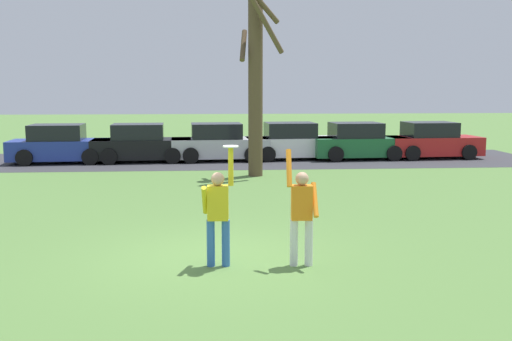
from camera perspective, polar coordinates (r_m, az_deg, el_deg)
The scene contains 12 objects.
ground_plane at distance 10.79m, azimuth -4.32°, elevation -8.50°, with size 120.00×120.00×0.00m, color #567F3D.
person_catcher at distance 10.06m, azimuth -3.74°, elevation -3.94°, with size 0.55×0.49×2.08m.
person_defender at distance 10.10m, azimuth 4.49°, elevation -3.91°, with size 0.56×0.49×2.04m.
frisbee_disc at distance 9.88m, azimuth -2.49°, elevation 2.37°, with size 0.27×0.27×0.02m, color white.
parked_car_blue at distance 25.45m, azimuth -18.57°, elevation 2.35°, with size 4.20×2.22×1.59m.
parked_car_black at distance 24.99m, azimuth -11.16°, elevation 2.52°, with size 4.20×2.22×1.59m.
parked_car_silver at distance 24.95m, azimuth -3.63°, elevation 2.65°, with size 4.20×2.22×1.59m.
parked_car_white at distance 25.47m, azimuth 3.59°, elevation 2.76°, with size 4.20×2.22×1.59m.
parked_car_green at distance 25.79m, azimuth 9.93°, elevation 2.72°, with size 4.20×2.22×1.59m.
parked_car_red at distance 26.95m, azimuth 16.77°, elevation 2.72°, with size 4.20×2.22×1.59m.
parking_strip at distance 25.20m, azimuth -0.17°, elevation 1.07°, with size 24.59×6.40×0.01m, color #38383D.
bare_tree_tall at distance 20.36m, azimuth -0.01°, elevation 8.54°, with size 1.57×1.56×6.17m.
Camera 1 is at (0.02, -10.34, 3.07)m, focal length 40.93 mm.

